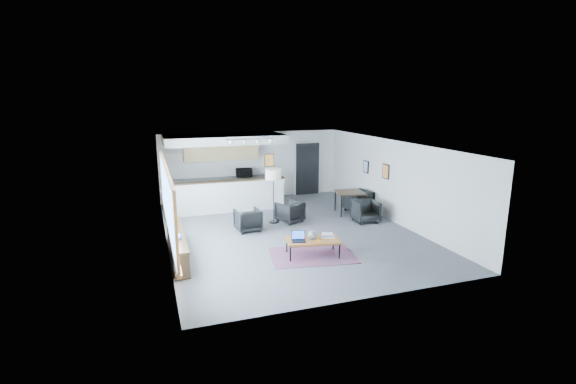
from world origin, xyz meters
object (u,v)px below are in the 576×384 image
object	(u,v)px
book_stack	(328,235)
microwave	(244,172)
floor_lamp	(273,176)
dining_table	(350,194)
dining_chair_far	(358,202)
armchair_right	(290,211)
dining_chair_near	(366,212)
ceramic_pot	(312,235)
laptop	(298,238)
coffee_table	(313,240)
armchair_left	(248,219)

from	to	relation	value
book_stack	microwave	size ratio (longest dim) A/B	0.66
floor_lamp	dining_table	bearing A→B (deg)	3.57
floor_lamp	microwave	size ratio (longest dim) A/B	2.93
book_stack	dining_chair_far	distance (m)	4.23
armchair_right	dining_chair_near	size ratio (longest dim) A/B	1.12
ceramic_pot	dining_table	bearing A→B (deg)	50.01
laptop	dining_chair_far	xyz separation A→B (m)	(3.44, 3.32, -0.15)
dining_chair_far	coffee_table	bearing A→B (deg)	35.34
laptop	armchair_right	world-z (taller)	armchair_right
armchair_left	dining_table	world-z (taller)	dining_table
floor_lamp	microwave	bearing A→B (deg)	94.16
dining_table	ceramic_pot	bearing A→B (deg)	-129.99
coffee_table	ceramic_pot	world-z (taller)	ceramic_pot
armchair_right	floor_lamp	bearing A→B (deg)	-34.34
armchair_right	dining_chair_far	size ratio (longest dim) A/B	1.05
dining_chair_near	ceramic_pot	bearing A→B (deg)	-138.18
floor_lamp	armchair_right	bearing A→B (deg)	-10.51
book_stack	dining_chair_far	size ratio (longest dim) A/B	0.55
book_stack	armchair_left	size ratio (longest dim) A/B	0.53
armchair_right	dining_chair_far	bearing A→B (deg)	164.71
armchair_left	floor_lamp	bearing A→B (deg)	-155.06
laptop	dining_chair_near	xyz separation A→B (m)	(3.08, 2.15, -0.18)
dining_chair_far	dining_chair_near	bearing A→B (deg)	61.09
laptop	book_stack	size ratio (longest dim) A/B	1.02
armchair_left	dining_table	distance (m)	3.83
laptop	armchair_left	distance (m)	2.56
dining_chair_near	dining_chair_far	xyz separation A→B (m)	(0.35, 1.17, 0.02)
ceramic_pot	floor_lamp	size ratio (longest dim) A/B	0.13
laptop	armchair_left	xyz separation A→B (m)	(-0.70, 2.46, -0.14)
armchair_left	microwave	xyz separation A→B (m)	(0.75, 3.68, 0.77)
book_stack	floor_lamp	xyz separation A→B (m)	(-0.53, 3.00, 1.02)
armchair_right	microwave	world-z (taller)	microwave
armchair_right	floor_lamp	distance (m)	1.25
book_stack	dining_chair_far	bearing A→B (deg)	51.44
coffee_table	book_stack	bearing A→B (deg)	15.19
ceramic_pot	dining_chair_near	world-z (taller)	ceramic_pot
ceramic_pot	armchair_left	world-z (taller)	armchair_left
armchair_left	dining_chair_far	xyz separation A→B (m)	(4.14, 0.86, -0.01)
ceramic_pot	book_stack	xyz separation A→B (m)	(0.45, 0.04, -0.07)
book_stack	dining_chair_near	bearing A→B (deg)	43.06
floor_lamp	microwave	distance (m)	3.16
book_stack	armchair_right	world-z (taller)	armchair_right
laptop	dining_table	distance (m)	4.42
dining_chair_near	microwave	distance (m)	5.09
floor_lamp	dining_chair_far	world-z (taller)	floor_lamp
ceramic_pot	microwave	world-z (taller)	microwave
coffee_table	armchair_left	world-z (taller)	armchair_left
laptop	ceramic_pot	size ratio (longest dim) A/B	1.77
dining_table	microwave	xyz separation A→B (m)	(-3.00, 2.96, 0.43)
dining_table	dining_chair_near	world-z (taller)	dining_table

